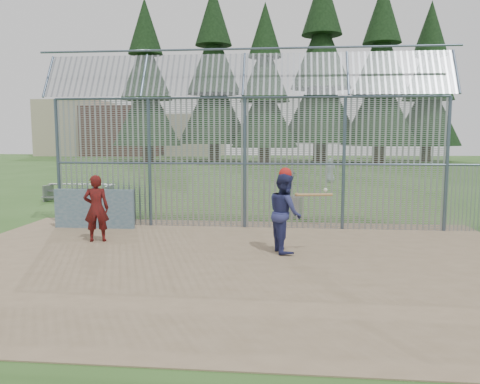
# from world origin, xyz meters

# --- Properties ---
(ground) EXTENTS (120.00, 120.00, 0.00)m
(ground) POSITION_xyz_m (0.00, 0.00, 0.00)
(ground) COLOR #2D511E
(ground) RESTS_ON ground
(dirt_infield) EXTENTS (14.00, 10.00, 0.02)m
(dirt_infield) POSITION_xyz_m (0.00, -0.50, 0.01)
(dirt_infield) COLOR #756047
(dirt_infield) RESTS_ON ground
(dugout_wall) EXTENTS (2.50, 0.12, 1.20)m
(dugout_wall) POSITION_xyz_m (-4.60, 2.90, 0.62)
(dugout_wall) COLOR #38566B
(dugout_wall) RESTS_ON dirt_infield
(batter) EXTENTS (0.98, 1.12, 1.94)m
(batter) POSITION_xyz_m (1.25, 0.47, 0.99)
(batter) COLOR navy
(batter) RESTS_ON dirt_infield
(onlooker) EXTENTS (0.74, 0.58, 1.80)m
(onlooker) POSITION_xyz_m (-3.79, 1.13, 0.92)
(onlooker) COLOR maroon
(onlooker) RESTS_ON dirt_infield
(bg_kid_standing) EXTENTS (0.73, 0.48, 1.49)m
(bg_kid_standing) POSITION_xyz_m (4.00, 18.29, 0.75)
(bg_kid_standing) COLOR gray
(bg_kid_standing) RESTS_ON ground
(bg_kid_seated) EXTENTS (0.60, 0.57, 1.00)m
(bg_kid_seated) POSITION_xyz_m (1.65, 16.97, 0.50)
(bg_kid_seated) COLOR slate
(bg_kid_seated) RESTS_ON ground
(batting_gear) EXTENTS (1.28, 0.49, 0.68)m
(batting_gear) POSITION_xyz_m (1.35, 0.44, 1.87)
(batting_gear) COLOR #AE1A17
(batting_gear) RESTS_ON ground
(trash_can) EXTENTS (0.56, 0.56, 0.82)m
(trash_can) POSITION_xyz_m (1.61, 5.53, 0.38)
(trash_can) COLOR #999CA1
(trash_can) RESTS_ON ground
(bleacher) EXTENTS (3.00, 0.95, 0.72)m
(bleacher) POSITION_xyz_m (-7.78, 8.77, 0.41)
(bleacher) COLOR gray
(bleacher) RESTS_ON ground
(backstop_fence) EXTENTS (20.09, 0.81, 5.30)m
(backstop_fence) POSITION_xyz_m (1.81, 3.43, 2.36)
(backstop_fence) COLOR #47566B
(backstop_fence) RESTS_ON ground
(conifer_row) EXTENTS (38.48, 12.26, 20.20)m
(conifer_row) POSITION_xyz_m (1.93, 41.51, 10.83)
(conifer_row) COLOR #332319
(conifer_row) RESTS_ON ground
(distant_buildings) EXTENTS (26.50, 10.50, 8.00)m
(distant_buildings) POSITION_xyz_m (-23.18, 56.49, 3.60)
(distant_buildings) COLOR brown
(distant_buildings) RESTS_ON ground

